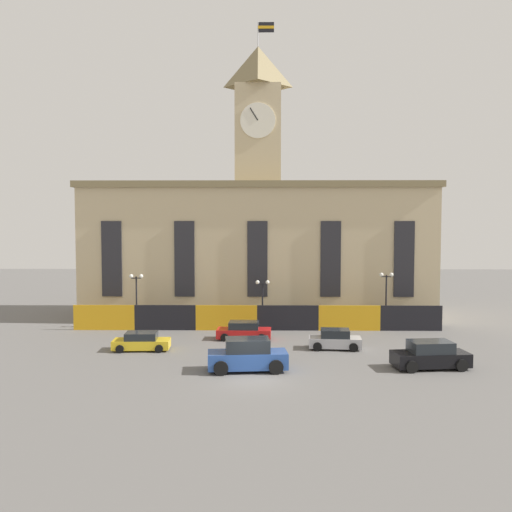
{
  "coord_description": "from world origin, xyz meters",
  "views": [
    {
      "loc": [
        0.56,
        -34.27,
        9.64
      ],
      "look_at": [
        0.0,
        8.32,
        7.03
      ],
      "focal_mm": 40.0,
      "sensor_mm": 36.0,
      "label": 1
    }
  ],
  "objects_px": {
    "car_silver_hatch": "(335,340)",
    "car_red_sedan": "(244,331)",
    "street_lamp_right": "(136,289)",
    "car_black_suv": "(430,356)",
    "car_yellow_coupe": "(142,342)",
    "car_blue_van": "(247,356)",
    "street_lamp_far_right": "(263,293)",
    "street_lamp_left": "(386,288)"
  },
  "relations": [
    {
      "from": "car_silver_hatch",
      "to": "car_red_sedan",
      "type": "bearing_deg",
      "value": 158.24
    },
    {
      "from": "street_lamp_right",
      "to": "car_black_suv",
      "type": "xyz_separation_m",
      "value": [
        22.44,
        -13.94,
        -2.73
      ]
    },
    {
      "from": "car_yellow_coupe",
      "to": "car_silver_hatch",
      "type": "distance_m",
      "value": 14.55
    },
    {
      "from": "street_lamp_right",
      "to": "car_red_sedan",
      "type": "bearing_deg",
      "value": -26.34
    },
    {
      "from": "street_lamp_right",
      "to": "car_black_suv",
      "type": "distance_m",
      "value": 26.55
    },
    {
      "from": "car_red_sedan",
      "to": "car_blue_van",
      "type": "xyz_separation_m",
      "value": [
        0.57,
        -9.83,
        0.29
      ]
    },
    {
      "from": "street_lamp_far_right",
      "to": "street_lamp_left",
      "type": "relative_size",
      "value": 0.86
    },
    {
      "from": "street_lamp_far_right",
      "to": "car_yellow_coupe",
      "type": "distance_m",
      "value": 12.97
    },
    {
      "from": "car_red_sedan",
      "to": "car_silver_hatch",
      "type": "relative_size",
      "value": 1.11
    },
    {
      "from": "street_lamp_far_right",
      "to": "car_black_suv",
      "type": "bearing_deg",
      "value": -51.6
    },
    {
      "from": "street_lamp_right",
      "to": "car_red_sedan",
      "type": "xyz_separation_m",
      "value": [
        9.88,
        -4.89,
        -2.89
      ]
    },
    {
      "from": "street_lamp_left",
      "to": "car_silver_hatch",
      "type": "xyz_separation_m",
      "value": [
        -5.62,
        -8.35,
        -2.97
      ]
    },
    {
      "from": "car_black_suv",
      "to": "street_lamp_left",
      "type": "bearing_deg",
      "value": -97.13
    },
    {
      "from": "street_lamp_right",
      "to": "street_lamp_far_right",
      "type": "relative_size",
      "value": 1.12
    },
    {
      "from": "street_lamp_right",
      "to": "car_blue_van",
      "type": "bearing_deg",
      "value": -54.64
    },
    {
      "from": "car_yellow_coupe",
      "to": "car_black_suv",
      "type": "xyz_separation_m",
      "value": [
        20.09,
        -5.0,
        0.2
      ]
    },
    {
      "from": "street_lamp_far_right",
      "to": "car_red_sedan",
      "type": "relative_size",
      "value": 0.97
    },
    {
      "from": "car_silver_hatch",
      "to": "car_black_suv",
      "type": "distance_m",
      "value": 7.87
    },
    {
      "from": "car_yellow_coupe",
      "to": "car_black_suv",
      "type": "distance_m",
      "value": 20.7
    },
    {
      "from": "car_red_sedan",
      "to": "car_silver_hatch",
      "type": "bearing_deg",
      "value": 155.94
    },
    {
      "from": "car_yellow_coupe",
      "to": "car_red_sedan",
      "type": "relative_size",
      "value": 0.96
    },
    {
      "from": "street_lamp_right",
      "to": "car_red_sedan",
      "type": "distance_m",
      "value": 11.4
    },
    {
      "from": "car_silver_hatch",
      "to": "car_black_suv",
      "type": "bearing_deg",
      "value": -40.62
    },
    {
      "from": "street_lamp_left",
      "to": "car_red_sedan",
      "type": "distance_m",
      "value": 13.86
    },
    {
      "from": "street_lamp_left",
      "to": "car_yellow_coupe",
      "type": "bearing_deg",
      "value": -156.09
    },
    {
      "from": "car_black_suv",
      "to": "car_blue_van",
      "type": "xyz_separation_m",
      "value": [
        -11.99,
        -0.79,
        0.13
      ]
    },
    {
      "from": "car_silver_hatch",
      "to": "car_black_suv",
      "type": "xyz_separation_m",
      "value": [
        5.55,
        -5.58,
        0.14
      ]
    },
    {
      "from": "car_yellow_coupe",
      "to": "car_red_sedan",
      "type": "height_order",
      "value": "car_red_sedan"
    },
    {
      "from": "street_lamp_left",
      "to": "car_blue_van",
      "type": "bearing_deg",
      "value": -129.31
    },
    {
      "from": "street_lamp_right",
      "to": "street_lamp_left",
      "type": "height_order",
      "value": "street_lamp_left"
    },
    {
      "from": "street_lamp_far_right",
      "to": "car_silver_hatch",
      "type": "xyz_separation_m",
      "value": [
        5.49,
        -8.35,
        -2.52
      ]
    },
    {
      "from": "car_red_sedan",
      "to": "car_silver_hatch",
      "type": "height_order",
      "value": "car_silver_hatch"
    },
    {
      "from": "street_lamp_left",
      "to": "car_blue_van",
      "type": "relative_size",
      "value": 0.96
    },
    {
      "from": "street_lamp_far_right",
      "to": "car_black_suv",
      "type": "distance_m",
      "value": 17.94
    },
    {
      "from": "street_lamp_right",
      "to": "car_blue_van",
      "type": "distance_m",
      "value": 18.24
    },
    {
      "from": "car_blue_van",
      "to": "car_red_sedan",
      "type": "bearing_deg",
      "value": 87.89
    },
    {
      "from": "street_lamp_left",
      "to": "car_black_suv",
      "type": "xyz_separation_m",
      "value": [
        -0.06,
        -13.94,
        -2.83
      ]
    },
    {
      "from": "car_red_sedan",
      "to": "car_blue_van",
      "type": "distance_m",
      "value": 9.85
    },
    {
      "from": "street_lamp_far_right",
      "to": "car_red_sedan",
      "type": "bearing_deg",
      "value": -107.16
    },
    {
      "from": "car_blue_van",
      "to": "street_lamp_far_right",
      "type": "bearing_deg",
      "value": 80.92
    },
    {
      "from": "car_black_suv",
      "to": "car_silver_hatch",
      "type": "bearing_deg",
      "value": -52.02
    },
    {
      "from": "car_silver_hatch",
      "to": "car_yellow_coupe",
      "type": "bearing_deg",
      "value": -173.17
    }
  ]
}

